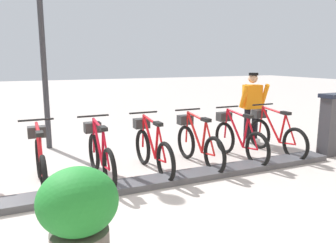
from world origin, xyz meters
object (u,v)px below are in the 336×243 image
(payment_kiosk, at_px, (332,124))
(bike_docked_5, at_px, (40,160))
(bike_docked_0, at_px, (274,134))
(lamp_post, at_px, (41,22))
(bike_docked_1, at_px, (238,138))
(bike_docked_3, at_px, (152,148))
(worker_near_rack, at_px, (252,105))
(planter_bush, at_px, (78,212))
(bike_docked_2, at_px, (197,142))
(bike_docked_4, at_px, (100,154))

(payment_kiosk, distance_m, bike_docked_5, 5.62)
(bike_docked_0, relative_size, lamp_post, 0.41)
(bike_docked_1, distance_m, bike_docked_5, 3.68)
(bike_docked_3, height_order, lamp_post, lamp_post)
(worker_near_rack, bearing_deg, bike_docked_0, 169.64)
(bike_docked_1, relative_size, planter_bush, 1.77)
(bike_docked_5, bearing_deg, lamp_post, -7.30)
(bike_docked_2, bearing_deg, lamp_post, 45.12)
(bike_docked_3, distance_m, bike_docked_4, 0.92)
(bike_docked_0, xyz_separation_m, bike_docked_2, (0.00, 1.84, 0.00))
(bike_docked_1, height_order, bike_docked_5, same)
(bike_docked_1, height_order, bike_docked_3, same)
(bike_docked_0, distance_m, bike_docked_3, 2.76)
(payment_kiosk, relative_size, bike_docked_1, 0.74)
(bike_docked_1, bearing_deg, lamp_post, 54.10)
(planter_bush, bearing_deg, worker_near_rack, -54.48)
(bike_docked_2, distance_m, bike_docked_5, 2.76)
(bike_docked_2, distance_m, bike_docked_3, 0.92)
(bike_docked_3, bearing_deg, lamp_post, 32.08)
(worker_near_rack, bearing_deg, bike_docked_1, 131.93)
(bike_docked_2, relative_size, lamp_post, 0.41)
(bike_docked_1, bearing_deg, payment_kiosk, -106.70)
(bike_docked_0, relative_size, bike_docked_1, 1.00)
(bike_docked_4, height_order, worker_near_rack, worker_near_rack)
(bike_docked_3, relative_size, lamp_post, 0.41)
(bike_docked_0, xyz_separation_m, lamp_post, (2.44, 4.28, 2.32))
(payment_kiosk, relative_size, bike_docked_2, 0.74)
(bike_docked_4, relative_size, bike_docked_5, 1.00)
(bike_docked_1, xyz_separation_m, worker_near_rack, (0.99, -1.10, 0.48))
(bike_docked_2, xyz_separation_m, worker_near_rack, (0.99, -2.02, 0.48))
(bike_docked_2, bearing_deg, bike_docked_1, -90.00)
(bike_docked_1, relative_size, bike_docked_3, 1.00)
(lamp_post, bearing_deg, bike_docked_0, -119.62)
(payment_kiosk, bearing_deg, bike_docked_5, 84.15)
(payment_kiosk, xyz_separation_m, worker_near_rack, (1.56, 0.81, 0.24))
(payment_kiosk, bearing_deg, bike_docked_2, 78.56)
(payment_kiosk, bearing_deg, worker_near_rack, 27.33)
(bike_docked_0, distance_m, worker_near_rack, 1.11)
(worker_near_rack, xyz_separation_m, lamp_post, (1.45, 4.46, 1.84))
(payment_kiosk, relative_size, worker_near_rack, 0.77)
(bike_docked_2, relative_size, bike_docked_3, 1.00)
(bike_docked_1, distance_m, lamp_post, 4.76)
(bike_docked_3, bearing_deg, payment_kiosk, -98.68)
(payment_kiosk, distance_m, bike_docked_3, 3.80)
(bike_docked_0, bearing_deg, bike_docked_2, 90.00)
(bike_docked_5, relative_size, worker_near_rack, 1.04)
(worker_near_rack, height_order, lamp_post, lamp_post)
(bike_docked_1, xyz_separation_m, planter_bush, (-2.27, 3.47, 0.11))
(bike_docked_2, distance_m, bike_docked_4, 1.84)
(bike_docked_1, bearing_deg, bike_docked_0, -90.00)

